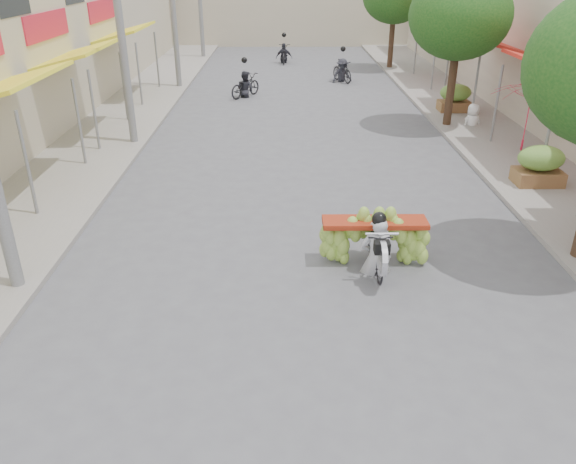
{
  "coord_description": "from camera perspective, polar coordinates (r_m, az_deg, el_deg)",
  "views": [
    {
      "loc": [
        -0.53,
        -5.89,
        5.47
      ],
      "look_at": [
        -0.44,
        3.11,
        1.1
      ],
      "focal_mm": 35.0,
      "sensor_mm": 36.0,
      "label": 1
    }
  ],
  "objects": [
    {
      "name": "bg_motorbike_a",
      "position": [
        25.48,
        -4.4,
        15.12
      ],
      "size": [
        1.55,
        1.83,
        1.95
      ],
      "color": "black",
      "rests_on": "ground"
    },
    {
      "name": "pedestrian",
      "position": [
        21.43,
        18.43,
        12.26
      ],
      "size": [
        0.85,
        0.66,
        1.52
      ],
      "rotation": [
        0.0,
        0.0,
        3.47
      ],
      "color": "white",
      "rests_on": "ground"
    },
    {
      "name": "produce_crate_far",
      "position": [
        23.39,
        16.63,
        13.14
      ],
      "size": [
        1.2,
        0.88,
        1.16
      ],
      "color": "brown",
      "rests_on": "ground"
    },
    {
      "name": "street_tree_mid",
      "position": [
        20.82,
        17.08,
        20.23
      ],
      "size": [
        3.4,
        3.4,
        5.25
      ],
      "color": "#3A2719",
      "rests_on": "ground"
    },
    {
      "name": "sidewalk_right",
      "position": [
        22.85,
        19.05,
        10.83
      ],
      "size": [
        4.0,
        60.0,
        0.12
      ],
      "primitive_type": "cube",
      "color": "gray",
      "rests_on": "ground"
    },
    {
      "name": "produce_crate_mid",
      "position": [
        16.15,
        24.27,
        6.47
      ],
      "size": [
        1.2,
        0.88,
        1.16
      ],
      "color": "brown",
      "rests_on": "ground"
    },
    {
      "name": "bg_motorbike_b",
      "position": [
        28.85,
        5.55,
        16.55
      ],
      "size": [
        1.21,
        1.87,
        1.95
      ],
      "color": "black",
      "rests_on": "ground"
    },
    {
      "name": "ground",
      "position": [
        8.05,
        3.51,
        -16.94
      ],
      "size": [
        120.0,
        120.0,
        0.0
      ],
      "primitive_type": "plane",
      "color": "#56565B",
      "rests_on": "ground"
    },
    {
      "name": "bg_motorbike_c",
      "position": [
        34.33,
        -0.4,
        18.05
      ],
      "size": [
        1.0,
        1.82,
        1.95
      ],
      "color": "black",
      "rests_on": "ground"
    },
    {
      "name": "sidewalk_left",
      "position": [
        22.52,
        -17.56,
        10.84
      ],
      "size": [
        4.0,
        60.0,
        0.12
      ],
      "primitive_type": "cube",
      "color": "gray",
      "rests_on": "ground"
    },
    {
      "name": "market_umbrella",
      "position": [
        16.73,
        23.72,
        13.78
      ],
      "size": [
        2.75,
        2.75,
        1.91
      ],
      "rotation": [
        0.0,
        0.0,
        -0.4
      ],
      "color": "red",
      "rests_on": "ground"
    },
    {
      "name": "utility_pole_mid",
      "position": [
        18.59,
        -16.83,
        20.46
      ],
      "size": [
        0.6,
        0.24,
        8.0
      ],
      "color": "slate",
      "rests_on": "ground"
    },
    {
      "name": "banana_motorbike",
      "position": [
        10.9,
        8.93,
        -0.29
      ],
      "size": [
        2.2,
        1.8,
        2.15
      ],
      "color": "black",
      "rests_on": "ground"
    }
  ]
}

